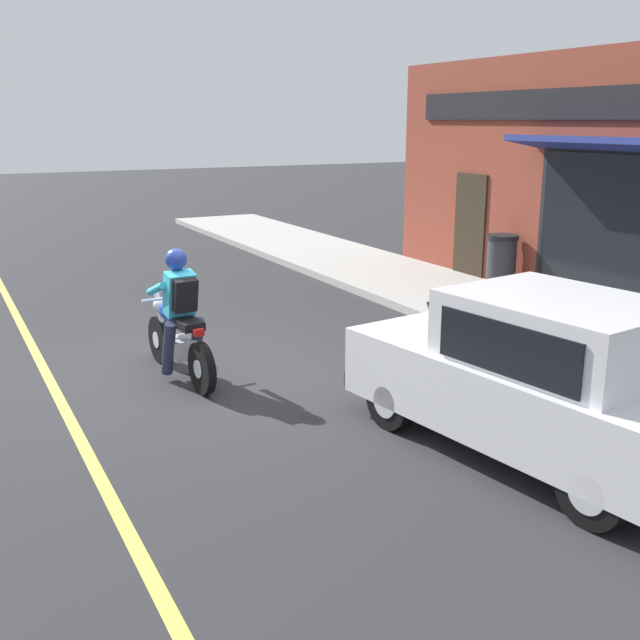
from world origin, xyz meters
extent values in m
plane|color=#2B2B2D|center=(0.00, 0.00, 0.00)|extent=(80.00, 80.00, 0.00)
cube|color=#ADAAA3|center=(5.20, 3.00, 0.07)|extent=(2.60, 22.00, 0.14)
cube|color=#D1C64C|center=(-1.80, 3.00, 0.00)|extent=(0.12, 19.80, 0.01)
cube|color=brown|center=(6.75, 0.09, 2.10)|extent=(0.50, 10.34, 4.20)
cube|color=#2D2319|center=(6.48, 2.94, 1.05)|extent=(0.04, 0.90, 2.10)
cube|color=black|center=(6.47, 0.09, 3.35)|extent=(0.06, 8.79, 0.50)
cylinder|color=black|center=(-0.38, 0.70, 0.31)|extent=(0.14, 0.63, 0.62)
cylinder|color=silver|center=(-0.38, 0.70, 0.31)|extent=(0.13, 0.22, 0.22)
cylinder|color=black|center=(-0.28, -0.70, 0.31)|extent=(0.14, 0.63, 0.62)
cylinder|color=silver|center=(-0.28, -0.70, 0.31)|extent=(0.13, 0.22, 0.22)
cube|color=silver|center=(-0.32, -0.05, 0.39)|extent=(0.31, 0.42, 0.24)
ellipsoid|color=#1E3899|center=(-0.34, 0.20, 0.80)|extent=(0.34, 0.54, 0.24)
cube|color=black|center=(-0.31, -0.28, 0.76)|extent=(0.30, 0.58, 0.10)
cylinder|color=silver|center=(-0.37, 0.60, 0.62)|extent=(0.09, 0.33, 0.68)
cylinder|color=silver|center=(-0.36, 0.48, 0.91)|extent=(0.56, 0.08, 0.04)
sphere|color=silver|center=(-0.37, 0.65, 0.79)|extent=(0.16, 0.16, 0.16)
cylinder|color=silver|center=(-0.14, -0.44, 0.29)|extent=(0.12, 0.55, 0.08)
cube|color=red|center=(-0.28, -0.65, 0.73)|extent=(0.12, 0.07, 0.08)
cylinder|color=#282D4C|center=(-0.50, -0.13, 0.43)|extent=(0.16, 0.36, 0.71)
cylinder|color=#282D4C|center=(-0.14, -0.11, 0.43)|extent=(0.16, 0.36, 0.71)
cube|color=#33B2D1|center=(-0.32, -0.10, 1.08)|extent=(0.36, 0.35, 0.57)
cylinder|color=#33B2D1|center=(-0.54, 0.12, 1.12)|extent=(0.13, 0.52, 0.26)
cylinder|color=#33B2D1|center=(-0.14, 0.15, 1.12)|extent=(0.13, 0.52, 0.26)
sphere|color=navy|center=(-0.32, -0.04, 1.49)|extent=(0.26, 0.26, 0.26)
cube|color=black|center=(-0.31, -0.26, 1.10)|extent=(0.30, 0.26, 0.42)
cylinder|color=black|center=(1.12, -2.56, 0.30)|extent=(0.26, 0.62, 0.60)
cylinder|color=silver|center=(1.12, -2.56, 0.30)|extent=(0.24, 0.35, 0.33)
cylinder|color=black|center=(2.55, -2.36, 0.30)|extent=(0.26, 0.62, 0.60)
cylinder|color=silver|center=(2.55, -2.36, 0.30)|extent=(0.24, 0.35, 0.33)
cylinder|color=black|center=(1.45, -4.94, 0.30)|extent=(0.26, 0.62, 0.60)
cylinder|color=silver|center=(1.45, -4.94, 0.30)|extent=(0.24, 0.35, 0.33)
cube|color=silver|center=(2.00, -3.65, 0.60)|extent=(2.14, 3.89, 0.70)
cube|color=silver|center=(2.03, -3.90, 1.24)|extent=(1.69, 2.08, 0.66)
cube|color=black|center=(1.91, -3.04, 1.19)|extent=(1.36, 0.53, 0.51)
cube|color=black|center=(1.32, -4.00, 1.22)|extent=(0.24, 1.51, 0.46)
cube|color=black|center=(2.75, -3.80, 1.22)|extent=(0.24, 1.51, 0.46)
cube|color=silver|center=(1.24, -1.88, 0.72)|extent=(0.24, 0.07, 0.14)
cube|color=silver|center=(2.25, -1.74, 0.72)|extent=(0.24, 0.07, 0.14)
cube|color=#28282B|center=(1.75, -1.84, 0.35)|extent=(1.61, 0.34, 0.20)
cylinder|color=#2D2D33|center=(6.15, 1.59, 0.59)|extent=(0.52, 0.52, 0.90)
cylinder|color=black|center=(6.15, 1.59, 1.08)|extent=(0.56, 0.56, 0.08)
camera|label=1|loc=(-2.88, -8.63, 3.10)|focal=42.00mm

